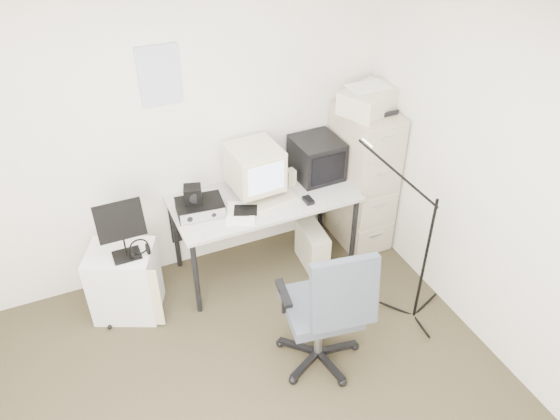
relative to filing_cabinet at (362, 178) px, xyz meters
name	(u,v)px	position (x,y,z in m)	size (l,w,h in m)	color
ceiling	(250,51)	(-1.58, -1.48, 1.85)	(3.60, 3.60, 0.01)	white
wall_back	(170,136)	(-1.58, 0.32, 0.60)	(3.60, 0.02, 2.50)	white
wall_right	(521,205)	(0.22, -1.48, 0.60)	(0.02, 3.60, 2.50)	white
wall_calendar	(159,75)	(-1.60, 0.31, 1.10)	(0.30, 0.02, 0.44)	white
filing_cabinet	(362,178)	(0.00, 0.00, 0.00)	(0.40, 0.60, 1.30)	beige
printer	(370,100)	(0.00, 0.00, 0.74)	(0.48, 0.33, 0.19)	#EEE7C2
desk	(265,232)	(-0.95, -0.03, -0.29)	(1.50, 0.70, 0.73)	silver
crt_monitor	(255,171)	(-0.99, 0.05, 0.29)	(0.38, 0.40, 0.42)	#EEE7C2
crt_tv	(316,158)	(-0.41, 0.10, 0.25)	(0.37, 0.40, 0.34)	black
desk_speaker	(290,177)	(-0.67, 0.06, 0.15)	(0.07, 0.07, 0.14)	beige
keyboard	(271,204)	(-0.95, -0.16, 0.09)	(0.46, 0.16, 0.03)	#EEE7C2
mouse	(308,200)	(-0.65, -0.24, 0.10)	(0.06, 0.11, 0.03)	black
radio_receiver	(200,207)	(-1.49, -0.03, 0.13)	(0.36, 0.26, 0.10)	black
radio_speaker	(193,194)	(-1.53, 0.00, 0.25)	(0.13, 0.12, 0.13)	black
papers	(241,213)	(-1.21, -0.18, 0.09)	(0.22, 0.30, 0.02)	white
pc_tower	(312,247)	(-0.56, -0.17, -0.47)	(0.18, 0.40, 0.37)	#EEE7C2
office_chair	(321,305)	(-1.00, -1.14, -0.11)	(0.63, 0.63, 1.09)	#3F4452
side_cart	(125,282)	(-2.16, -0.09, -0.35)	(0.49, 0.39, 0.60)	white
music_stand	(121,230)	(-2.11, -0.16, 0.20)	(0.33, 0.18, 0.49)	black
headphones	(140,250)	(-2.01, -0.19, 0.00)	(0.16, 0.16, 0.03)	black
mic_stand	(428,243)	(-0.10, -1.08, 0.09)	(0.02, 0.02, 1.47)	black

